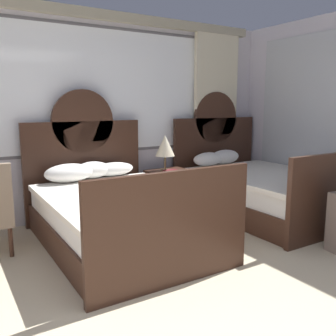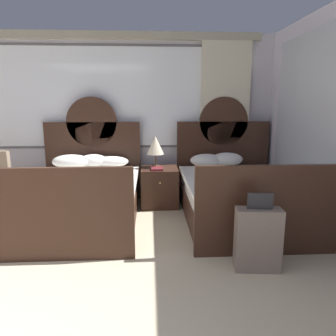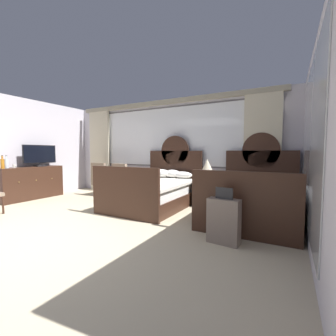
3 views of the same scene
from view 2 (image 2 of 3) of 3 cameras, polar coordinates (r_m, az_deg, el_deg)
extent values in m
cube|color=silver|center=(5.56, -16.28, 8.63)|extent=(6.56, 0.07, 2.70)
cube|color=#575459|center=(5.51, -16.58, 12.05)|extent=(4.56, 0.02, 1.66)
cube|color=white|center=(5.50, -16.59, 12.05)|extent=(4.48, 0.02, 1.58)
cube|color=beige|center=(5.43, 10.08, 8.33)|extent=(0.80, 0.08, 2.60)
cube|color=#9C957E|center=(5.51, -17.42, 21.83)|extent=(6.03, 0.10, 0.12)
cube|color=#B2B7BC|center=(4.01, 27.43, 6.76)|extent=(0.01, 3.12, 2.27)
cube|color=#382116|center=(4.52, -15.21, -7.49)|extent=(1.46, 2.10, 0.30)
cube|color=white|center=(4.44, -15.39, -4.30)|extent=(1.40, 2.00, 0.22)
cube|color=silver|center=(4.33, -15.71, -2.79)|extent=(1.50, 1.90, 0.06)
cube|color=#382116|center=(5.42, -13.19, 1.22)|extent=(1.54, 0.06, 1.29)
cylinder|color=#382116|center=(5.34, -13.51, 8.03)|extent=(0.81, 0.06, 0.81)
cube|color=#382116|center=(3.42, -19.20, -7.98)|extent=(1.54, 0.06, 0.98)
ellipsoid|color=white|center=(5.19, -17.00, 1.10)|extent=(0.59, 0.33, 0.22)
ellipsoid|color=white|center=(5.20, -13.24, 1.26)|extent=(0.44, 0.30, 0.21)
ellipsoid|color=white|center=(5.17, -10.13, 1.13)|extent=(0.55, 0.25, 0.18)
cube|color=#382116|center=(4.59, 12.46, -7.07)|extent=(1.46, 2.10, 0.30)
cube|color=white|center=(4.51, 12.60, -3.92)|extent=(1.40, 2.00, 0.22)
cube|color=silver|center=(4.40, 12.96, -2.42)|extent=(1.50, 1.90, 0.06)
cube|color=#382116|center=(5.48, 9.68, 1.46)|extent=(1.54, 0.06, 1.29)
cylinder|color=#382116|center=(5.40, 9.92, 8.22)|extent=(0.81, 0.06, 0.81)
cube|color=#382116|center=(3.51, 17.43, -7.37)|extent=(1.54, 0.06, 0.98)
ellipsoid|color=white|center=(5.17, 6.84, 1.41)|extent=(0.51, 0.25, 0.21)
ellipsoid|color=white|center=(5.26, 10.50, 1.55)|extent=(0.52, 0.26, 0.22)
cube|color=#382116|center=(5.02, -1.54, -3.34)|extent=(0.57, 0.57, 0.60)
sphere|color=tan|center=(4.70, -1.44, -2.72)|extent=(0.02, 0.02, 0.02)
cylinder|color=brown|center=(5.01, -2.25, 0.28)|extent=(0.14, 0.14, 0.02)
cylinder|color=brown|center=(4.99, -2.26, 1.45)|extent=(0.03, 0.03, 0.19)
cone|color=beige|center=(4.96, -2.28, 4.15)|extent=(0.27, 0.27, 0.29)
cube|color=maroon|center=(4.84, -1.98, -0.09)|extent=(0.18, 0.26, 0.03)
cube|color=#84705B|center=(5.32, -27.42, -3.19)|extent=(0.59, 0.59, 0.10)
cube|color=#84705B|center=(5.17, -25.36, -1.91)|extent=(0.12, 0.48, 0.16)
cylinder|color=#382116|center=(5.44, -24.15, -4.80)|extent=(0.04, 0.04, 0.31)
cylinder|color=#382116|center=(5.66, -27.96, -4.55)|extent=(0.04, 0.04, 0.31)
cylinder|color=#382116|center=(5.09, -26.39, -6.11)|extent=(0.04, 0.04, 0.31)
cube|color=#75665B|center=(3.25, 15.79, -12.24)|extent=(0.45, 0.23, 0.62)
cube|color=#232326|center=(3.12, 16.19, -5.71)|extent=(0.24, 0.04, 0.15)
cylinder|color=black|center=(3.34, 12.49, -16.81)|extent=(0.05, 0.02, 0.05)
cylinder|color=black|center=(3.42, 18.47, -16.48)|extent=(0.05, 0.02, 0.05)
camera|label=1|loc=(2.59, -78.54, 0.25)|focal=39.45mm
camera|label=3|loc=(1.84, 92.41, -11.75)|focal=24.29mm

